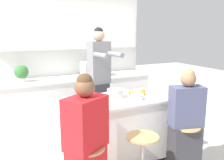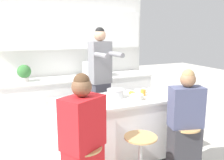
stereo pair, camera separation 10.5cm
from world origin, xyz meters
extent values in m
plane|color=beige|center=(0.00, 0.00, 0.00)|extent=(16.00, 16.00, 0.00)
cube|color=silver|center=(0.00, 1.98, 1.35)|extent=(3.08, 0.06, 2.70)
cube|color=white|center=(0.00, 1.87, 1.83)|extent=(2.84, 0.16, 0.75)
cube|color=white|center=(0.00, 1.59, 0.45)|extent=(2.84, 0.68, 0.89)
cube|color=silver|center=(0.00, 1.59, 0.91)|extent=(2.87, 0.71, 0.03)
cube|color=black|center=(0.00, 0.00, 0.03)|extent=(1.54, 0.66, 0.06)
cube|color=white|center=(0.00, 0.00, 0.46)|extent=(1.62, 0.74, 0.81)
cube|color=silver|center=(0.00, 0.00, 0.88)|extent=(1.66, 0.78, 0.03)
cylinder|color=tan|center=(-0.66, -0.68, 0.63)|extent=(0.38, 0.38, 0.02)
cylinder|color=tan|center=(0.00, -0.70, 0.63)|extent=(0.38, 0.38, 0.02)
cylinder|color=#B7BABC|center=(0.66, -0.68, 0.32)|extent=(0.04, 0.04, 0.60)
cylinder|color=tan|center=(0.66, -0.68, 0.63)|extent=(0.38, 0.38, 0.02)
cube|color=#383842|center=(0.07, 0.69, 0.49)|extent=(0.29, 0.24, 0.98)
cube|color=slate|center=(0.07, 0.69, 1.31)|extent=(0.34, 0.25, 0.66)
cylinder|color=slate|center=(-0.03, 0.38, 1.46)|extent=(0.10, 0.37, 0.07)
cylinder|color=slate|center=(0.22, 0.41, 1.46)|extent=(0.10, 0.37, 0.07)
sphere|color=tan|center=(0.07, 0.69, 1.74)|extent=(0.20, 0.20, 0.19)
sphere|color=black|center=(0.07, 0.69, 1.79)|extent=(0.16, 0.16, 0.15)
cube|color=red|center=(-0.67, -0.68, 0.91)|extent=(0.50, 0.45, 0.54)
sphere|color=brown|center=(-0.67, -0.68, 1.28)|extent=(0.28, 0.28, 0.20)
sphere|color=#513823|center=(-0.67, -0.68, 1.33)|extent=(0.22, 0.22, 0.16)
cube|color=#333338|center=(0.65, -0.68, 0.32)|extent=(0.42, 0.35, 0.64)
cube|color=#474C6B|center=(0.65, -0.68, 0.89)|extent=(0.45, 0.32, 0.51)
sphere|color=#936B4C|center=(0.65, -0.68, 1.24)|extent=(0.23, 0.23, 0.19)
sphere|color=#A37F51|center=(0.65, -0.68, 1.29)|extent=(0.18, 0.18, 0.15)
cylinder|color=#B7BABC|center=(0.04, 0.06, 0.95)|extent=(0.23, 0.23, 0.11)
cylinder|color=#B7BABC|center=(0.04, 0.06, 1.01)|extent=(0.24, 0.24, 0.01)
cylinder|color=#B7BABC|center=(-0.09, 0.06, 0.99)|extent=(0.05, 0.01, 0.01)
cylinder|color=#B7BABC|center=(0.18, 0.06, 0.99)|extent=(0.05, 0.01, 0.01)
cylinder|color=silver|center=(0.26, -0.15, 0.93)|extent=(0.18, 0.18, 0.07)
cylinder|color=white|center=(-0.37, 0.19, 0.93)|extent=(0.19, 0.19, 0.07)
cylinder|color=orange|center=(0.45, -0.01, 0.94)|extent=(0.08, 0.08, 0.09)
torus|color=orange|center=(0.50, -0.01, 0.95)|extent=(0.04, 0.01, 0.04)
ellipsoid|color=yellow|center=(0.34, 0.11, 0.92)|extent=(0.12, 0.05, 0.05)
ellipsoid|color=yellow|center=(0.31, 0.14, 0.92)|extent=(0.09, 0.11, 0.05)
ellipsoid|color=yellow|center=(0.37, 0.14, 0.92)|extent=(0.10, 0.10, 0.05)
cube|color=#B2B5B7|center=(0.35, 1.54, 1.07)|extent=(0.49, 0.33, 0.29)
cube|color=black|center=(0.30, 1.37, 1.07)|extent=(0.30, 0.01, 0.22)
cube|color=black|center=(0.52, 1.37, 1.07)|extent=(0.09, 0.01, 0.23)
cylinder|color=beige|center=(-1.00, 1.59, 0.96)|extent=(0.14, 0.14, 0.08)
sphere|color=#387538|center=(-1.00, 1.59, 1.10)|extent=(0.24, 0.24, 0.24)
camera|label=1|loc=(-1.49, -2.92, 1.83)|focal=40.00mm
camera|label=2|loc=(-1.39, -2.97, 1.83)|focal=40.00mm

